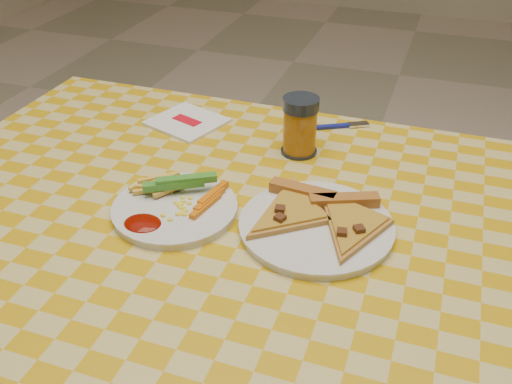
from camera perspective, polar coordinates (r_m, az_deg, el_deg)
table at (r=0.98m, az=-0.42°, el=-6.54°), size 1.28×0.88×0.76m
plate_left at (r=0.96m, az=-8.10°, el=-1.75°), size 0.22×0.22×0.01m
plate_right at (r=0.92m, az=6.02°, el=-3.52°), size 0.27×0.27×0.01m
fries_veggies at (r=0.97m, az=-8.22°, el=-0.34°), size 0.19×0.17×0.04m
pizza_slices at (r=0.92m, az=6.47°, el=-2.23°), size 0.29×0.26×0.02m
drink_glass at (r=1.11m, az=4.42°, el=6.56°), size 0.07×0.07×0.12m
napkin at (r=1.25m, az=-6.91°, el=6.98°), size 0.18×0.17×0.01m
fork at (r=1.23m, az=8.10°, el=6.56°), size 0.13×0.08×0.01m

